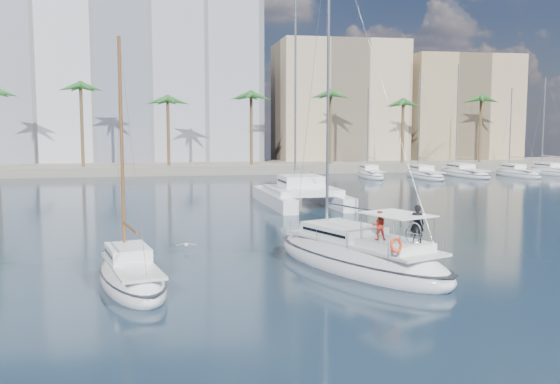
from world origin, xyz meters
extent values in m
plane|color=black|center=(0.00, 0.00, 0.00)|extent=(160.00, 160.00, 0.00)
cube|color=gray|center=(0.00, 61.00, 0.60)|extent=(120.00, 14.00, 1.20)
cube|color=silver|center=(-12.00, 73.00, 14.00)|extent=(42.00, 16.00, 28.00)
cube|color=tan|center=(22.00, 70.00, 10.00)|extent=(20.00, 14.00, 20.00)
cube|color=tan|center=(42.00, 68.00, 9.00)|extent=(18.00, 12.00, 18.00)
cylinder|color=brown|center=(0.00, 57.00, 5.25)|extent=(0.44, 0.44, 10.50)
sphere|color=#235E22|center=(0.00, 57.00, 10.50)|extent=(3.60, 3.60, 3.60)
cylinder|color=brown|center=(34.00, 57.00, 5.25)|extent=(0.44, 0.44, 10.50)
sphere|color=#235E22|center=(34.00, 57.00, 10.50)|extent=(3.60, 3.60, 3.60)
ellipsoid|color=white|center=(2.88, -1.61, 0.36)|extent=(7.90, 12.21, 2.42)
ellipsoid|color=black|center=(2.88, -1.61, 0.70)|extent=(7.98, 12.33, 0.18)
cube|color=silver|center=(2.97, -1.82, 1.28)|extent=(5.80, 9.11, 0.12)
cube|color=white|center=(2.45, -0.57, 1.64)|extent=(3.77, 4.49, 0.60)
cube|color=black|center=(2.45, -0.57, 1.66)|extent=(3.62, 4.08, 0.14)
cylinder|color=#B7BABF|center=(1.94, 0.67, 8.99)|extent=(0.15, 0.15, 15.31)
cylinder|color=#B7BABF|center=(2.84, -1.51, 2.84)|extent=(1.91, 4.40, 0.11)
cube|color=white|center=(3.83, -3.89, 1.52)|extent=(3.16, 3.55, 0.36)
cube|color=white|center=(3.87, -4.00, 2.89)|extent=(3.16, 3.55, 0.04)
torus|color=silver|center=(4.26, -4.93, 2.19)|extent=(0.90, 0.42, 0.96)
torus|color=#EE360C|center=(3.11, -5.89, 1.89)|extent=(0.66, 0.42, 0.64)
imported|color=black|center=(4.58, -4.53, 2.53)|extent=(0.72, 0.62, 1.67)
imported|color=#A92B1A|center=(3.18, -3.61, 2.35)|extent=(0.72, 0.61, 1.31)
ellipsoid|color=white|center=(-7.57, -3.27, 0.27)|extent=(4.08, 8.07, 1.81)
ellipsoid|color=black|center=(-7.57, -3.27, 0.53)|extent=(4.12, 8.15, 0.18)
cube|color=silver|center=(-7.54, -3.41, 0.95)|extent=(2.97, 6.03, 0.12)
cube|color=white|center=(-7.73, -2.54, 1.31)|extent=(2.15, 2.83, 0.60)
cube|color=black|center=(-7.73, -2.54, 1.33)|extent=(2.11, 2.54, 0.14)
cylinder|color=brown|center=(-7.93, -1.68, 5.79)|extent=(0.15, 0.15, 9.55)
cylinder|color=brown|center=(-7.59, -3.20, 2.51)|extent=(0.80, 3.07, 0.11)
cube|color=white|center=(2.85, 21.75, 0.55)|extent=(1.84, 11.93, 1.10)
cube|color=white|center=(7.58, 22.01, 0.55)|extent=(1.84, 11.93, 1.10)
cube|color=white|center=(5.25, 21.29, 1.30)|extent=(5.69, 6.82, 0.50)
cube|color=white|center=(5.22, 21.88, 2.00)|extent=(3.46, 3.74, 1.00)
cube|color=black|center=(5.22, 21.88, 2.05)|extent=(3.45, 3.26, 0.18)
cylinder|color=#B7BABF|center=(5.12, 23.66, 9.42)|extent=(0.18, 0.18, 15.84)
ellipsoid|color=silver|center=(-5.06, 3.85, 0.34)|extent=(0.22, 0.42, 0.20)
sphere|color=silver|center=(-5.06, 4.05, 0.36)|extent=(0.11, 0.11, 0.11)
cube|color=gray|center=(-5.36, 3.85, 0.37)|extent=(0.48, 0.17, 0.11)
cube|color=gray|center=(-4.76, 3.85, 0.37)|extent=(0.48, 0.17, 0.11)
camera|label=1|loc=(-6.10, -29.64, 6.80)|focal=40.00mm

